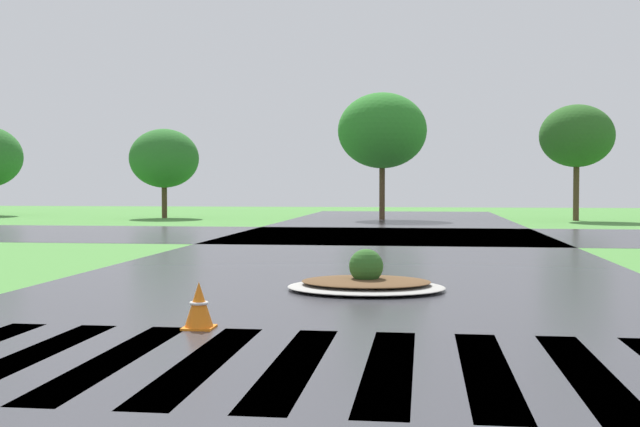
{
  "coord_description": "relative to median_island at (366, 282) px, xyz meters",
  "views": [
    {
      "loc": [
        1.21,
        -2.15,
        1.72
      ],
      "look_at": [
        -0.73,
        12.87,
        1.18
      ],
      "focal_mm": 44.84,
      "sensor_mm": 36.0,
      "label": 1
    }
  ],
  "objects": [
    {
      "name": "asphalt_roadway",
      "position": [
        -0.29,
        -0.76,
        -0.13
      ],
      "size": [
        10.76,
        80.0,
        0.01
      ],
      "primitive_type": "cube",
      "color": "#35353A",
      "rests_on": "ground"
    },
    {
      "name": "asphalt_cross_road",
      "position": [
        -0.29,
        14.34,
        -0.13
      ],
      "size": [
        90.0,
        9.69,
        0.01
      ],
      "primitive_type": "cube",
      "color": "#35353A",
      "rests_on": "ground"
    },
    {
      "name": "crosswalk_stripes",
      "position": [
        -0.29,
        -5.42,
        -0.13
      ],
      "size": [
        7.65,
        3.53,
        0.01
      ],
      "color": "white",
      "rests_on": "ground"
    },
    {
      "name": "median_island",
      "position": [
        0.0,
        0.0,
        0.0
      ],
      "size": [
        2.57,
        2.09,
        0.68
      ],
      "color": "#9E9B93",
      "rests_on": "ground"
    },
    {
      "name": "traffic_cone",
      "position": [
        -1.73,
        -3.71,
        0.13
      ],
      "size": [
        0.36,
        0.36,
        0.57
      ],
      "color": "orange",
      "rests_on": "ground"
    },
    {
      "name": "background_treeline",
      "position": [
        -2.6,
        27.92,
        3.65
      ],
      "size": [
        46.98,
        6.74,
        6.3
      ],
      "color": "#4C3823",
      "rests_on": "ground"
    }
  ]
}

